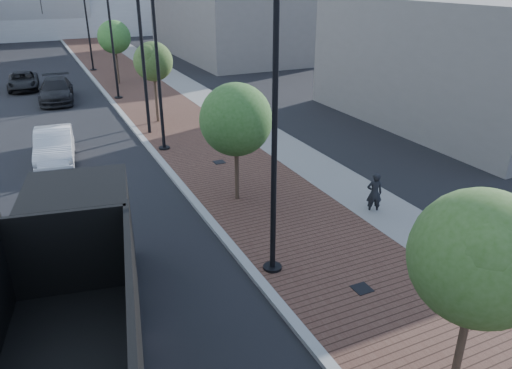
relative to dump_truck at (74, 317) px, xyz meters
name	(u,v)px	position (x,y,z in m)	size (l,w,h in m)	color
sidewalk	(140,80)	(8.57, 31.75, -1.47)	(7.00, 140.00, 0.12)	#4C2D23
concrete_strip	(172,77)	(11.27, 31.75, -1.46)	(2.40, 140.00, 0.13)	slate
curb	(97,83)	(5.07, 31.75, -1.46)	(0.30, 140.00, 0.14)	gray
dump_truck	(74,317)	(0.00, 0.00, 0.00)	(5.05, 13.84, 3.62)	black
white_sedan	(54,146)	(0.62, 14.47, -0.75)	(1.65, 4.72, 1.56)	silver
dark_car_mid	(23,81)	(-0.28, 32.23, -0.88)	(2.14, 4.63, 1.29)	black
dark_car_far	(56,90)	(1.72, 27.11, -0.75)	(2.18, 5.36, 1.56)	black
pedestrian	(374,193)	(10.84, 3.64, -0.72)	(0.59, 0.39, 1.61)	black
streetlight_1	(271,134)	(5.56, 1.75, 2.82)	(1.44, 0.56, 9.21)	black
streetlight_2	(157,53)	(5.67, 13.75, 3.29)	(1.72, 0.56, 9.28)	black
streetlight_3	(110,36)	(5.56, 25.75, 2.82)	(1.44, 0.56, 9.21)	black
streetlight_4	(86,16)	(5.67, 37.75, 3.29)	(1.72, 0.56, 9.28)	black
traffic_mast	(124,43)	(4.77, 16.75, 3.46)	(5.09, 0.20, 8.00)	black
tree_0	(480,257)	(6.71, -4.23, 2.08)	(2.54, 2.51, 4.88)	#382619
tree_1	(237,120)	(6.72, 6.77, 1.77)	(2.70, 2.70, 4.66)	#382619
tree_2	(154,62)	(6.71, 18.77, 2.09)	(2.29, 2.22, 4.74)	#382619
tree_3	(115,37)	(6.71, 30.77, 2.18)	(2.55, 2.53, 4.99)	#382619
commercial_block_ne	(231,16)	(21.07, 41.75, 2.47)	(12.00, 22.00, 8.00)	slate
commercial_block_e	(461,62)	(23.07, 11.75, 1.97)	(10.00, 16.00, 7.00)	slate
utility_cover_1	(362,289)	(7.47, -0.25, -1.40)	(0.50, 0.50, 0.02)	black
utility_cover_2	(219,162)	(7.47, 10.75, -1.40)	(0.50, 0.50, 0.02)	black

